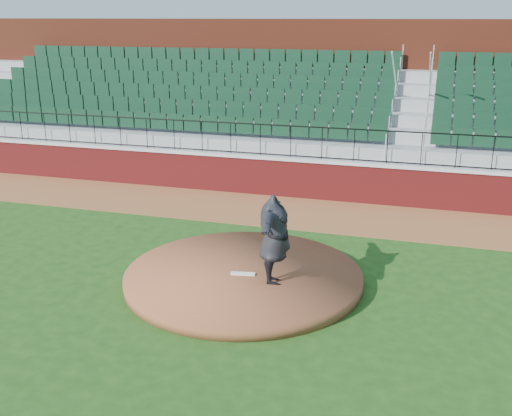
{
  "coord_description": "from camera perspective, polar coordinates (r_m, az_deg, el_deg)",
  "views": [
    {
      "loc": [
        3.93,
        -11.57,
        5.62
      ],
      "look_at": [
        0.0,
        1.5,
        1.3
      ],
      "focal_mm": 42.77,
      "sensor_mm": 36.0,
      "label": 1
    }
  ],
  "objects": [
    {
      "name": "warning_track",
      "position": [
        18.3,
        3.52,
        -0.33
      ],
      "size": [
        34.0,
        3.2,
        0.01
      ],
      "primitive_type": "cube",
      "color": "brown",
      "rests_on": "ground"
    },
    {
      "name": "wall_railing",
      "position": [
        19.36,
        4.72,
        6.13
      ],
      "size": [
        34.0,
        0.05,
        1.0
      ],
      "primitive_type": null,
      "color": "black",
      "rests_on": "wall_cap"
    },
    {
      "name": "seating_stands",
      "position": [
        21.91,
        6.28,
        8.74
      ],
      "size": [
        34.0,
        5.1,
        4.6
      ],
      "primitive_type": null,
      "color": "gray",
      "rests_on": "ground"
    },
    {
      "name": "ground",
      "position": [
        13.45,
        -1.85,
        -7.15
      ],
      "size": [
        90.0,
        90.0,
        0.0
      ],
      "primitive_type": "plane",
      "color": "#1B4112",
      "rests_on": "ground"
    },
    {
      "name": "field_wall",
      "position": [
        19.63,
        4.63,
        2.69
      ],
      "size": [
        34.0,
        0.35,
        1.2
      ],
      "primitive_type": "cube",
      "color": "maroon",
      "rests_on": "ground"
    },
    {
      "name": "concourse_wall",
      "position": [
        24.58,
        7.55,
        10.71
      ],
      "size": [
        34.0,
        0.5,
        5.5
      ],
      "primitive_type": "cube",
      "color": "maroon",
      "rests_on": "ground"
    },
    {
      "name": "pitchers_mound",
      "position": [
        13.49,
        -1.18,
        -6.47
      ],
      "size": [
        5.21,
        5.21,
        0.25
      ],
      "primitive_type": "cylinder",
      "color": "brown",
      "rests_on": "ground"
    },
    {
      "name": "pitching_rubber",
      "position": [
        13.3,
        -1.23,
        -6.17
      ],
      "size": [
        0.54,
        0.23,
        0.04
      ],
      "primitive_type": "cube",
      "rotation": [
        0.0,
        0.0,
        0.18
      ],
      "color": "white",
      "rests_on": "pitchers_mound"
    },
    {
      "name": "pitcher",
      "position": [
        12.57,
        1.74,
        -2.96
      ],
      "size": [
        1.07,
        2.45,
        1.93
      ],
      "primitive_type": "imported",
      "rotation": [
        0.0,
        0.0,
        1.76
      ],
      "color": "black",
      "rests_on": "pitchers_mound"
    },
    {
      "name": "wall_cap",
      "position": [
        19.48,
        4.68,
        4.54
      ],
      "size": [
        34.0,
        0.45,
        0.1
      ],
      "primitive_type": "cube",
      "color": "#B7B7B7",
      "rests_on": "field_wall"
    }
  ]
}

